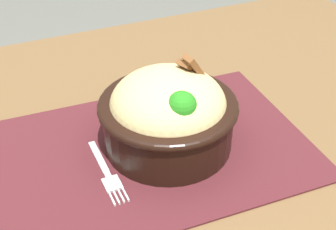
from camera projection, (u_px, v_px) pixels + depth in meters
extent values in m
cube|color=brown|center=(151.00, 166.00, 0.64)|extent=(1.24, 0.87, 0.04)
cylinder|color=brown|center=(282.00, 132.00, 1.33)|extent=(0.04, 0.04, 0.73)
cube|color=#47191E|center=(149.00, 151.00, 0.64)|extent=(0.47, 0.32, 0.00)
cylinder|color=black|center=(168.00, 123.00, 0.63)|extent=(0.18, 0.18, 0.07)
torus|color=black|center=(168.00, 105.00, 0.61)|extent=(0.19, 0.19, 0.01)
ellipsoid|color=tan|center=(168.00, 104.00, 0.61)|extent=(0.22, 0.22, 0.09)
sphere|color=#23781A|center=(179.00, 75.00, 0.63)|extent=(0.03, 0.03, 0.03)
sphere|color=#23781A|center=(182.00, 106.00, 0.56)|extent=(0.04, 0.04, 0.04)
cylinder|color=orange|center=(150.00, 89.00, 0.60)|extent=(0.03, 0.02, 0.01)
cube|color=brown|center=(197.00, 71.00, 0.61)|extent=(0.04, 0.03, 0.06)
cube|color=brown|center=(192.00, 69.00, 0.62)|extent=(0.05, 0.04, 0.04)
cube|color=beige|center=(98.00, 157.00, 0.62)|extent=(0.01, 0.07, 0.00)
cube|color=beige|center=(108.00, 175.00, 0.60)|extent=(0.01, 0.01, 0.00)
cube|color=beige|center=(112.00, 184.00, 0.58)|extent=(0.02, 0.03, 0.00)
cube|color=beige|center=(112.00, 199.00, 0.56)|extent=(0.00, 0.02, 0.00)
cube|color=beige|center=(116.00, 197.00, 0.56)|extent=(0.00, 0.02, 0.00)
cube|color=beige|center=(121.00, 196.00, 0.56)|extent=(0.00, 0.02, 0.00)
cube|color=beige|center=(125.00, 194.00, 0.57)|extent=(0.00, 0.02, 0.00)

